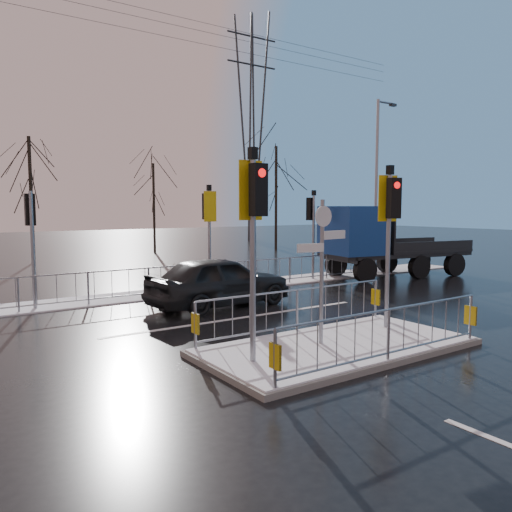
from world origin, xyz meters
TOP-DOWN VIEW (x-y plane):
  - ground at (0.00, 0.00)m, footprint 120.00×120.00m
  - snow_verge at (0.00, 8.60)m, footprint 30.00×2.00m
  - lane_markings at (0.00, -0.33)m, footprint 8.00×11.38m
  - traffic_island at (-0.01, 0.01)m, footprint 6.00×3.04m
  - far_kerb_fixtures at (0.29, 8.09)m, footprint 18.00×0.65m
  - car_far_lane at (0.31, 5.55)m, footprint 4.75×2.21m
  - flatbed_truck at (8.90, 7.30)m, footprint 7.02×3.57m
  - tree_far_a at (-2.00, 22.00)m, footprint 3.75×3.75m
  - tree_far_b at (6.00, 24.00)m, footprint 3.25×3.25m
  - tree_far_c at (14.00, 21.00)m, footprint 4.00×4.00m
  - street_lamp_right at (10.57, 8.50)m, footprint 1.25×0.18m
  - pylon_wires at (16.88, 30.00)m, footprint 70.00×2.38m

SIDE VIEW (x-z plane):
  - ground at x=0.00m, z-range 0.00..0.00m
  - lane_markings at x=0.00m, z-range 0.00..0.01m
  - snow_verge at x=0.00m, z-range 0.00..0.04m
  - traffic_island at x=-0.01m, z-range -1.68..2.47m
  - car_far_lane at x=0.31m, z-range 0.00..1.58m
  - far_kerb_fixtures at x=0.29m, z-range -0.90..2.93m
  - flatbed_truck at x=8.90m, z-range 0.10..3.20m
  - tree_far_b at x=6.00m, z-range 1.11..7.25m
  - street_lamp_right at x=10.57m, z-range 0.39..8.39m
  - tree_far_a at x=-2.00m, z-range 1.28..8.36m
  - tree_far_c at x=14.00m, z-range 1.37..8.92m
  - pylon_wires at x=16.88m, z-range 1.05..21.02m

